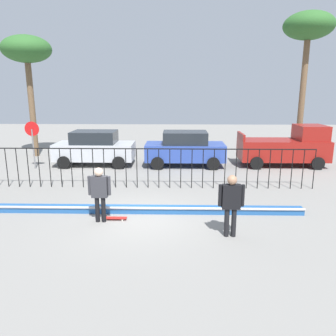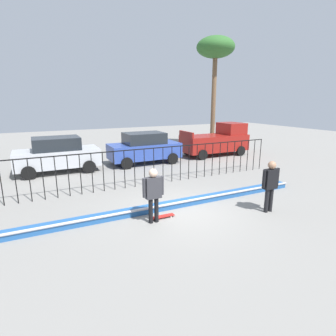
# 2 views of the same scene
# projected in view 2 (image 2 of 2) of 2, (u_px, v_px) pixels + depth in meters

# --- Properties ---
(ground_plane) EXTENTS (60.00, 60.00, 0.00)m
(ground_plane) POSITION_uv_depth(u_px,v_px,m) (180.00, 211.00, 9.63)
(ground_plane) COLOR gray
(bowl_coping_ledge) EXTENTS (11.00, 0.41, 0.27)m
(bowl_coping_ledge) POSITION_uv_depth(u_px,v_px,m) (175.00, 204.00, 9.96)
(bowl_coping_ledge) COLOR #235699
(bowl_coping_ledge) RESTS_ON ground
(perimeter_fence) EXTENTS (14.04, 0.04, 1.72)m
(perimeter_fence) POSITION_uv_depth(u_px,v_px,m) (144.00, 163.00, 12.31)
(perimeter_fence) COLOR black
(perimeter_fence) RESTS_ON ground
(skateboarder) EXTENTS (0.72, 0.27, 1.77)m
(skateboarder) POSITION_uv_depth(u_px,v_px,m) (153.00, 191.00, 8.50)
(skateboarder) COLOR black
(skateboarder) RESTS_ON ground
(skateboard) EXTENTS (0.80, 0.20, 0.07)m
(skateboard) POSITION_uv_depth(u_px,v_px,m) (163.00, 216.00, 9.06)
(skateboard) COLOR #A51E19
(skateboard) RESTS_ON ground
(camera_operator) EXTENTS (0.73, 0.28, 1.82)m
(camera_operator) POSITION_uv_depth(u_px,v_px,m) (270.00, 182.00, 9.34)
(camera_operator) COLOR black
(camera_operator) RESTS_ON ground
(parked_car_silver) EXTENTS (4.30, 2.12, 1.90)m
(parked_car_silver) POSITION_uv_depth(u_px,v_px,m) (57.00, 154.00, 14.69)
(parked_car_silver) COLOR #B7BABF
(parked_car_silver) RESTS_ON ground
(parked_car_blue) EXTENTS (4.30, 2.12, 1.90)m
(parked_car_blue) POSITION_uv_depth(u_px,v_px,m) (144.00, 148.00, 16.76)
(parked_car_blue) COLOR #2D479E
(parked_car_blue) RESTS_ON ground
(pickup_truck) EXTENTS (4.70, 2.12, 2.24)m
(pickup_truck) POSITION_uv_depth(u_px,v_px,m) (217.00, 141.00, 19.32)
(pickup_truck) COLOR maroon
(pickup_truck) RESTS_ON ground
(palm_tree_tall) EXTENTS (2.95, 2.95, 8.59)m
(palm_tree_tall) POSITION_uv_depth(u_px,v_px,m) (215.00, 51.00, 21.07)
(palm_tree_tall) COLOR brown
(palm_tree_tall) RESTS_ON ground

